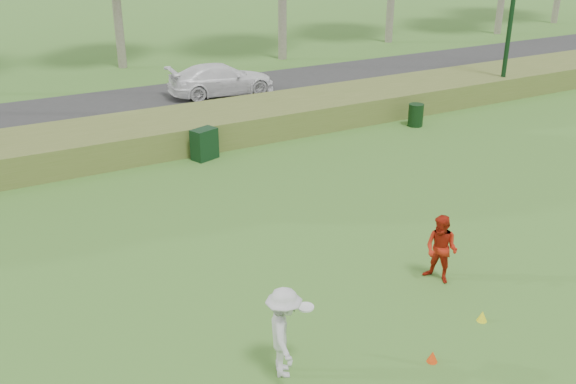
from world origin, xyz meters
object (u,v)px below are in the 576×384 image
cone_orange (432,357)px  trash_bin (416,115)px  cone_yellow (482,316)px  car_right (221,79)px  player_red (441,249)px  player_white (284,333)px  utility_cabinet (204,144)px

cone_orange → trash_bin: (8.37, 10.59, 0.30)m
cone_yellow → car_right: car_right is taller
player_red → player_white: bearing=-97.6°
player_white → player_red: player_white is taller
player_white → cone_yellow: bearing=-75.4°
trash_bin → utility_cabinet: bearing=176.5°
cone_orange → cone_yellow: cone_yellow is taller
player_white → car_right: (6.33, 16.88, -0.09)m
player_white → cone_orange: (2.31, -0.97, -0.69)m
cone_yellow → trash_bin: 12.18m
cone_orange → cone_yellow: size_ratio=0.97×
player_white → utility_cabinet: player_white is taller
utility_cabinet → trash_bin: size_ratio=1.20×
utility_cabinet → car_right: bearing=42.5°
cone_orange → cone_yellow: bearing=16.2°
player_red → car_right: bearing=151.1°
cone_yellow → player_red: bearing=79.7°
player_red → cone_yellow: (-0.27, -1.51, -0.62)m
player_white → cone_yellow: (3.91, -0.50, -0.68)m
utility_cabinet → trash_bin: (7.90, -0.49, -0.08)m
player_red → trash_bin: (6.50, 8.61, -0.32)m
cone_yellow → trash_bin: size_ratio=0.26×
player_red → cone_yellow: size_ratio=6.89×
cone_orange → trash_bin: 13.50m
player_white → cone_orange: player_white is taller
cone_orange → trash_bin: trash_bin is taller
utility_cabinet → car_right: 7.65m
utility_cabinet → car_right: car_right is taller
cone_yellow → utility_cabinet: bearing=96.1°
player_white → cone_orange: size_ratio=7.75×
player_red → cone_orange: 2.79m
cone_orange → car_right: bearing=77.3°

